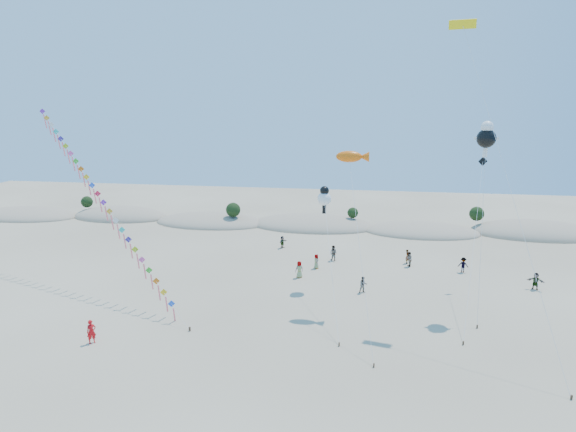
% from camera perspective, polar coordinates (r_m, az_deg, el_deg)
% --- Properties ---
extents(ground, '(160.00, 160.00, 0.00)m').
position_cam_1_polar(ground, '(32.15, -7.11, -20.42)').
color(ground, gray).
rests_on(ground, ground).
extents(dune_ridge, '(145.30, 11.49, 5.57)m').
position_cam_1_polar(dune_ridge, '(73.32, 3.76, -1.15)').
color(dune_ridge, gray).
rests_on(dune_ridge, ground).
extents(kite_train, '(22.97, 15.82, 18.10)m').
position_cam_1_polar(kite_train, '(50.24, -21.54, 2.24)').
color(kite_train, '#3F2D1E').
rests_on(kite_train, ground).
extents(fish_kite, '(3.75, 11.79, 13.94)m').
position_cam_1_polar(fish_kite, '(42.16, 7.68, 6.94)').
color(fish_kite, '#3F2D1E').
rests_on(fish_kite, ground).
extents(cartoon_kite_low, '(3.18, 13.56, 10.14)m').
position_cam_1_polar(cartoon_kite_low, '(47.13, 4.33, 2.22)').
color(cartoon_kite_low, '#3F2D1E').
rests_on(cartoon_kite_low, ground).
extents(cartoon_kite_high, '(2.00, 5.76, 16.50)m').
position_cam_1_polar(cartoon_kite_high, '(44.30, 22.46, 8.71)').
color(cartoon_kite_high, '#3F2D1E').
rests_on(cartoon_kite_high, ground).
extents(parafoil_kite, '(6.89, 14.52, 24.52)m').
position_cam_1_polar(parafoil_kite, '(43.58, 20.23, 19.76)').
color(parafoil_kite, '#3F2D1E').
rests_on(parafoil_kite, ground).
extents(dark_kite, '(4.07, 15.04, 12.90)m').
position_cam_1_polar(dark_kite, '(47.34, 21.57, 0.88)').
color(dark_kite, '#3F2D1E').
rests_on(dark_kite, ground).
extents(flyer_foreground, '(0.80, 0.79, 1.85)m').
position_cam_1_polar(flyer_foreground, '(40.41, -22.27, -12.58)').
color(flyer_foreground, red).
rests_on(flyer_foreground, ground).
extents(beachgoers, '(28.58, 15.06, 1.84)m').
position_cam_1_polar(beachgoers, '(54.30, 11.16, -5.49)').
color(beachgoers, slate).
rests_on(beachgoers, ground).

